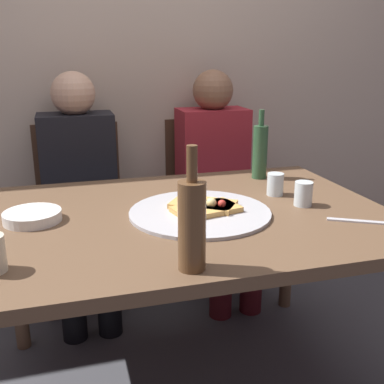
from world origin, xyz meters
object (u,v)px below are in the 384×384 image
object	(u,v)px
chair_right	(208,189)
pizza_slice_last	(207,208)
wine_bottle	(192,223)
plate_stack	(32,216)
guest_in_beanie	(217,174)
chair_left	(81,200)
tumbler_far	(275,184)
pizza_slice_extra	(203,204)
dining_table	(188,232)
beer_bottle	(260,151)
table_knife	(362,222)
guest_in_sweater	(80,184)
pizza_tray	(200,212)
wine_glass	(303,194)

from	to	relation	value
chair_right	pizza_slice_last	bearing A→B (deg)	71.73
pizza_slice_last	wine_bottle	bearing A→B (deg)	-113.02
plate_stack	guest_in_beanie	distance (m)	1.13
chair_right	chair_left	bearing A→B (deg)	0.00
chair_right	plate_stack	bearing A→B (deg)	43.91
tumbler_far	chair_right	size ratio (longest dim) A/B	0.10
pizza_slice_extra	plate_stack	bearing A→B (deg)	175.54
dining_table	pizza_slice_extra	bearing A→B (deg)	10.46
beer_bottle	plate_stack	distance (m)	0.99
chair_left	wine_bottle	bearing A→B (deg)	99.79
chair_right	guest_in_beanie	world-z (taller)	guest_in_beanie
beer_bottle	table_knife	xyz separation A→B (m)	(0.10, -0.60, -0.12)
guest_in_sweater	guest_in_beanie	distance (m)	0.70
pizza_tray	guest_in_beanie	xyz separation A→B (m)	(0.33, 0.78, -0.09)
beer_bottle	wine_glass	world-z (taller)	beer_bottle
tumbler_far	guest_in_sweater	xyz separation A→B (m)	(-0.71, 0.65, -0.12)
wine_bottle	table_knife	size ratio (longest dim) A/B	1.47
pizza_slice_last	table_knife	bearing A→B (deg)	-23.93
tumbler_far	guest_in_beanie	bearing A→B (deg)	91.09
tumbler_far	chair_right	xyz separation A→B (m)	(-0.01, 0.80, -0.25)
pizza_tray	chair_right	size ratio (longest dim) A/B	0.54
pizza_slice_extra	beer_bottle	bearing A→B (deg)	43.12
wine_bottle	guest_in_sweater	size ratio (longest dim) A/B	0.28
pizza_slice_last	chair_right	xyz separation A→B (m)	(0.31, 0.95, -0.23)
table_knife	plate_stack	bearing A→B (deg)	-167.33
wine_bottle	tumbler_far	distance (m)	0.72
pizza_slice_last	pizza_tray	bearing A→B (deg)	143.09
plate_stack	table_knife	distance (m)	1.08
plate_stack	tumbler_far	bearing A→B (deg)	3.15
chair_left	chair_right	xyz separation A→B (m)	(0.70, 0.00, 0.00)
pizza_tray	guest_in_beanie	size ratio (longest dim) A/B	0.42
pizza_slice_last	pizza_slice_extra	xyz separation A→B (m)	(0.00, 0.05, 0.00)
wine_bottle	wine_glass	world-z (taller)	wine_bottle
beer_bottle	guest_in_sweater	size ratio (longest dim) A/B	0.26
pizza_slice_last	guest_in_beanie	bearing A→B (deg)	68.55
wine_bottle	chair_right	xyz separation A→B (m)	(0.47, 1.32, -0.33)
chair_right	wine_glass	bearing A→B (deg)	93.24
pizza_tray	pizza_slice_extra	world-z (taller)	pizza_slice_extra
wine_glass	guest_in_sweater	distance (m)	1.10
beer_bottle	chair_right	world-z (taller)	beer_bottle
dining_table	beer_bottle	size ratio (longest dim) A/B	4.66
wine_glass	pizza_tray	bearing A→B (deg)	178.17
tumbler_far	pizza_tray	bearing A→B (deg)	-158.98
table_knife	pizza_slice_last	bearing A→B (deg)	-174.85
plate_stack	guest_in_beanie	xyz separation A→B (m)	(0.88, 0.70, -0.10)
dining_table	plate_stack	xyz separation A→B (m)	(-0.52, 0.05, 0.09)
pizza_tray	wine_bottle	distance (m)	0.43
wine_bottle	guest_in_sweater	distance (m)	1.21
dining_table	pizza_tray	distance (m)	0.09
wine_bottle	chair_left	xyz separation A→B (m)	(-0.23, 1.32, -0.33)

